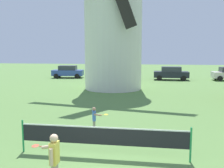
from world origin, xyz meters
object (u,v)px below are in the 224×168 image
at_px(tennis_net, 103,136).
at_px(player_near, 54,158).
at_px(parked_car_black, 171,73).
at_px(parked_car_blue, 68,71).
at_px(windmill, 113,8).
at_px(player_far, 95,118).
at_px(parked_car_green, 118,73).

xyz_separation_m(tennis_net, player_near, (-0.85, -2.02, 0.10)).
bearing_deg(parked_car_black, parked_car_blue, 177.90).
xyz_separation_m(player_near, parked_car_blue, (-8.12, 25.42, 0.02)).
xyz_separation_m(windmill, player_far, (1.05, -12.43, -6.53)).
bearing_deg(parked_car_green, windmill, -85.95).
height_order(player_near, parked_car_green, parked_car_green).
distance_m(windmill, parked_car_black, 11.72).
bearing_deg(player_near, player_far, 89.49).
bearing_deg(player_far, parked_car_green, 94.54).
relative_size(tennis_net, parked_car_blue, 1.37).
bearing_deg(parked_car_green, parked_car_blue, 171.71).
relative_size(parked_car_blue, parked_car_green, 0.93).
bearing_deg(tennis_net, parked_car_black, 80.32).
distance_m(player_far, parked_car_black, 20.98).
bearing_deg(parked_car_blue, windmill, -50.04).
bearing_deg(player_far, windmill, 94.84).
bearing_deg(parked_car_green, parked_car_black, 4.40).
height_order(player_far, parked_car_blue, parked_car_blue).
xyz_separation_m(windmill, tennis_net, (1.86, -14.91, -6.45)).
xyz_separation_m(player_near, parked_car_green, (-1.55, 24.46, 0.03)).
relative_size(player_far, parked_car_blue, 0.26).
xyz_separation_m(windmill, parked_car_blue, (-7.11, 8.48, -6.32)).
relative_size(windmill, parked_car_blue, 3.79).
relative_size(windmill, tennis_net, 2.77).
height_order(parked_car_blue, parked_car_green, same).
bearing_deg(windmill, parked_car_black, 54.23).
distance_m(windmill, tennis_net, 16.35).
height_order(tennis_net, player_near, player_near).
relative_size(windmill, parked_car_green, 3.52).
distance_m(tennis_net, parked_car_blue, 25.06).
bearing_deg(windmill, player_near, -86.58).
bearing_deg(parked_car_blue, player_far, -68.69).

